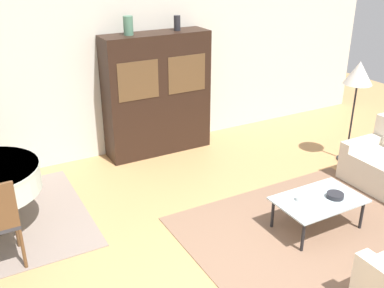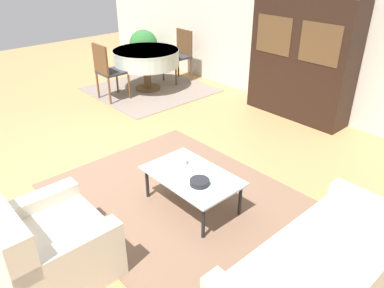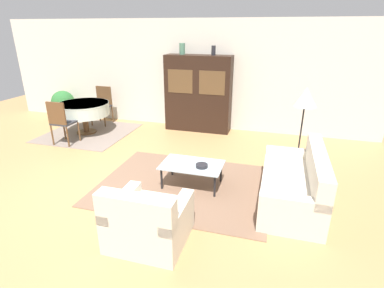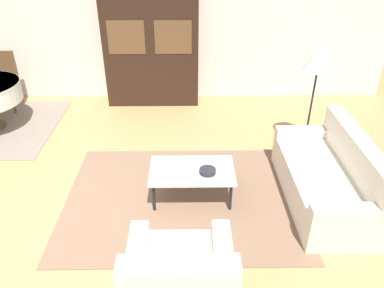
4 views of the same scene
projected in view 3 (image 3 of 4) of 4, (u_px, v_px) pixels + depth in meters
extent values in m
plane|color=tan|center=(108.00, 187.00, 5.00)|extent=(14.00, 14.00, 0.00)
cube|color=beige|center=(177.00, 74.00, 7.75)|extent=(10.00, 0.06, 2.70)
cube|color=brown|center=(185.00, 185.00, 5.05)|extent=(2.82, 2.19, 0.01)
cube|color=gray|center=(89.00, 133.00, 7.55)|extent=(2.00, 2.04, 0.01)
cube|color=beige|center=(290.00, 189.00, 4.51)|extent=(0.85, 1.78, 0.43)
cube|color=beige|center=(318.00, 167.00, 4.27)|extent=(0.20, 1.78, 0.41)
cube|color=beige|center=(294.00, 202.00, 3.68)|extent=(0.85, 0.16, 0.12)
cube|color=beige|center=(292.00, 152.00, 5.13)|extent=(0.85, 0.16, 0.12)
cube|color=beige|center=(150.00, 225.00, 3.71)|extent=(0.91, 0.86, 0.42)
cube|color=beige|center=(136.00, 212.00, 3.26)|extent=(0.91, 0.20, 0.39)
cube|color=beige|center=(121.00, 201.00, 3.70)|extent=(0.16, 0.86, 0.12)
cube|color=beige|center=(178.00, 211.00, 3.51)|extent=(0.16, 0.86, 0.12)
cylinder|color=black|center=(162.00, 179.00, 4.87)|extent=(0.04, 0.04, 0.36)
cylinder|color=black|center=(215.00, 186.00, 4.64)|extent=(0.04, 0.04, 0.36)
cylinder|color=black|center=(172.00, 166.00, 5.33)|extent=(0.04, 0.04, 0.36)
cylinder|color=black|center=(221.00, 172.00, 5.10)|extent=(0.04, 0.04, 0.36)
cube|color=silver|center=(192.00, 165.00, 4.92)|extent=(1.00, 0.64, 0.02)
cube|color=black|center=(198.00, 94.00, 7.48)|extent=(1.64, 0.47, 1.87)
cube|color=brown|center=(180.00, 81.00, 7.25)|extent=(0.62, 0.01, 0.56)
cube|color=brown|center=(212.00, 83.00, 7.04)|extent=(0.62, 0.01, 0.56)
cylinder|color=brown|center=(87.00, 132.00, 7.55)|extent=(0.48, 0.48, 0.03)
cylinder|color=brown|center=(86.00, 124.00, 7.48)|extent=(0.14, 0.14, 0.46)
cylinder|color=beige|center=(84.00, 109.00, 7.34)|extent=(1.22, 1.22, 0.30)
cylinder|color=beige|center=(83.00, 104.00, 7.29)|extent=(1.23, 1.23, 0.03)
cylinder|color=brown|center=(64.00, 130.00, 7.04)|extent=(0.04, 0.04, 0.47)
cylinder|color=brown|center=(79.00, 131.00, 6.93)|extent=(0.04, 0.04, 0.47)
cylinder|color=brown|center=(52.00, 135.00, 6.67)|extent=(0.04, 0.04, 0.47)
cylinder|color=brown|center=(68.00, 137.00, 6.57)|extent=(0.04, 0.04, 0.47)
cube|color=#333338|center=(64.00, 122.00, 6.71)|extent=(0.44, 0.44, 0.04)
cube|color=brown|center=(56.00, 113.00, 6.43)|extent=(0.44, 0.04, 0.49)
cylinder|color=brown|center=(105.00, 118.00, 7.91)|extent=(0.04, 0.04, 0.47)
cylinder|color=brown|center=(91.00, 117.00, 8.02)|extent=(0.04, 0.04, 0.47)
cylinder|color=brown|center=(112.00, 114.00, 8.27)|extent=(0.04, 0.04, 0.47)
cylinder|color=brown|center=(100.00, 113.00, 8.38)|extent=(0.04, 0.04, 0.47)
cube|color=#333338|center=(101.00, 106.00, 8.05)|extent=(0.44, 0.44, 0.04)
cube|color=brown|center=(104.00, 95.00, 8.13)|extent=(0.44, 0.04, 0.49)
cylinder|color=black|center=(296.00, 168.00, 5.65)|extent=(0.28, 0.28, 0.02)
cylinder|color=black|center=(300.00, 137.00, 5.43)|extent=(0.03, 0.03, 1.21)
cone|color=beige|center=(306.00, 97.00, 5.15)|extent=(0.41, 0.41, 0.33)
cylinder|color=white|center=(181.00, 159.00, 5.03)|extent=(0.08, 0.08, 0.07)
cylinder|color=#232328|center=(202.00, 166.00, 4.80)|extent=(0.20, 0.20, 0.05)
cylinder|color=#4C7A60|center=(182.00, 49.00, 7.19)|extent=(0.14, 0.14, 0.26)
cylinder|color=#232328|center=(214.00, 50.00, 7.00)|extent=(0.10, 0.10, 0.22)
cylinder|color=#4C4C51|center=(65.00, 115.00, 8.60)|extent=(0.36, 0.36, 0.25)
sphere|color=#2D6B33|center=(63.00, 102.00, 8.46)|extent=(0.63, 0.63, 0.63)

